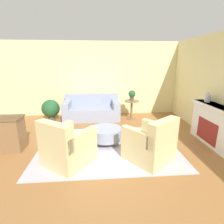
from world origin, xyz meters
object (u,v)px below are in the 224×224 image
at_px(ottoman_table, 106,133).
at_px(vase_mantel_near, 208,98).
at_px(couch, 92,110).
at_px(potted_plant_floor, 51,109).
at_px(armchair_right, 151,144).
at_px(side_table, 132,107).
at_px(potted_plant_on_side_table, 132,95).
at_px(armchair_left, 67,147).

bearing_deg(ottoman_table, vase_mantel_near, 2.87).
relative_size(couch, potted_plant_floor, 2.61).
height_order(vase_mantel_near, potted_plant_floor, vase_mantel_near).
xyz_separation_m(armchair_right, potted_plant_floor, (-2.77, 2.85, 0.07)).
bearing_deg(vase_mantel_near, ottoman_table, -177.13).
height_order(armchair_right, side_table, armchair_right).
bearing_deg(potted_plant_floor, ottoman_table, -46.06).
bearing_deg(potted_plant_on_side_table, armchair_right, -92.61).
xyz_separation_m(armchair_left, side_table, (1.87, 2.85, 0.10)).
relative_size(ottoman_table, potted_plant_floor, 1.05).
relative_size(armchair_left, ottoman_table, 1.45).
distance_m(ottoman_table, potted_plant_on_side_table, 2.29).
relative_size(armchair_right, vase_mantel_near, 4.45).
height_order(armchair_left, side_table, armchair_left).
bearing_deg(couch, armchair_right, -66.37).
bearing_deg(side_table, couch, 172.61).
xyz_separation_m(ottoman_table, potted_plant_on_side_table, (1.03, 1.93, 0.65)).
xyz_separation_m(vase_mantel_near, potted_plant_floor, (-4.58, 1.81, -0.68)).
distance_m(couch, armchair_left, 3.06).
xyz_separation_m(armchair_left, potted_plant_floor, (-1.03, 2.85, 0.07)).
bearing_deg(vase_mantel_near, side_table, 133.01).
distance_m(side_table, potted_plant_floor, 2.90).
height_order(armchair_right, ottoman_table, armchair_right).
relative_size(couch, armchair_right, 1.71).
xyz_separation_m(ottoman_table, potted_plant_floor, (-1.87, 1.94, 0.18)).
relative_size(armchair_right, potted_plant_floor, 1.52).
xyz_separation_m(armchair_right, side_table, (0.13, 2.85, 0.10)).
bearing_deg(armchair_left, vase_mantel_near, 16.43).
xyz_separation_m(side_table, potted_plant_floor, (-2.90, 0.01, -0.03)).
relative_size(couch, armchair_left, 1.71).
xyz_separation_m(armchair_left, armchair_right, (1.74, 0.00, 0.00)).
distance_m(armchair_left, potted_plant_on_side_table, 3.45).
relative_size(armchair_left, vase_mantel_near, 4.45).
distance_m(armchair_left, side_table, 3.41).
xyz_separation_m(couch, ottoman_table, (0.42, -2.12, -0.05)).
bearing_deg(armchair_right, potted_plant_floor, 134.21).
bearing_deg(vase_mantel_near, potted_plant_floor, 158.50).
bearing_deg(potted_plant_on_side_table, side_table, 0.00).
bearing_deg(armchair_left, potted_plant_on_side_table, 56.63).
height_order(ottoman_table, potted_plant_on_side_table, potted_plant_on_side_table).
bearing_deg(couch, potted_plant_floor, -172.78).
bearing_deg(potted_plant_floor, armchair_left, -70.15).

